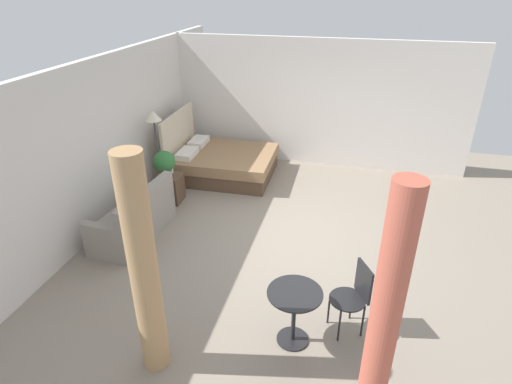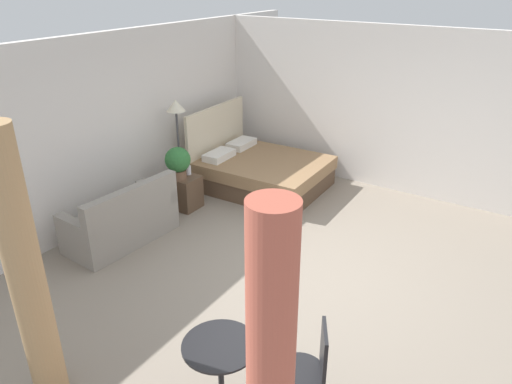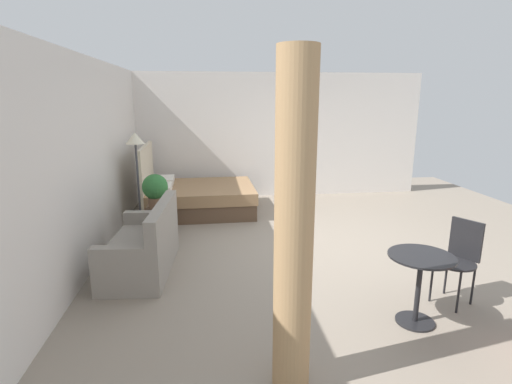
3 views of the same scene
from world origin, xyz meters
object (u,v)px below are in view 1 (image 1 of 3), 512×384
Objects in this scene: potted_plant at (164,163)px; vase at (171,169)px; cafe_chair_near_window at (355,292)px; floor_lamp at (155,127)px; couch at (135,221)px; nightstand at (171,188)px; bed at (221,162)px; balcony_table at (294,307)px.

vase is (0.22, -0.00, -0.21)m from potted_plant.
floor_lamp is at bearing 53.93° from cafe_chair_near_window.
cafe_chair_near_window is (-2.77, -3.81, -0.79)m from floor_lamp.
potted_plant is 0.31× the size of floor_lamp.
couch is 0.95× the size of floor_lamp.
nightstand is 4.26m from cafe_chair_near_window.
vase is 0.16× the size of cafe_chair_near_window.
vase is at bearing 53.26° from cafe_chair_near_window.
cafe_chair_near_window is at bearing -142.69° from bed.
vase is at bearing 16.26° from nightstand.
floor_lamp is 4.78m from cafe_chair_near_window.
floor_lamp is 1.80× the size of cafe_chair_near_window.
nightstand is 0.58× the size of cafe_chair_near_window.
floor_lamp is 4.53m from balcony_table.
nightstand is 0.36m from vase.
vase reaches higher than nightstand.
balcony_table is 0.78× the size of cafe_chair_near_window.
floor_lamp reaches higher than nightstand.
couch is at bearing 177.68° from nightstand.
cafe_chair_near_window is (-2.48, -3.45, 0.29)m from nightstand.
bed is at bearing 28.37° from balcony_table.
bed is at bearing -40.74° from floor_lamp.
vase is at bearing 154.62° from bed.
bed reaches higher than balcony_table.
couch is at bearing 179.31° from vase.
cafe_chair_near_window is at bearing -108.92° from couch.
potted_plant reaches higher than cafe_chair_near_window.
bed is 4.75m from balcony_table.
bed reaches higher than cafe_chair_near_window.
floor_lamp is (-1.04, 0.90, 1.04)m from bed.
floor_lamp is (0.39, 0.32, 0.53)m from potted_plant.
couch is (-2.62, 0.59, 0.00)m from bed.
cafe_chair_near_window is (0.36, -0.65, 0.05)m from balcony_table.
cafe_chair_near_window reaches higher than couch.
balcony_table is at bearing -118.72° from couch.
vase is 4.10m from balcony_table.
couch is 3.71m from cafe_chair_near_window.
floor_lamp reaches higher than couch.
vase is 0.21× the size of balcony_table.
bed is 3.96× the size of nightstand.
floor_lamp reaches higher than cafe_chair_near_window.
floor_lamp reaches higher than vase.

